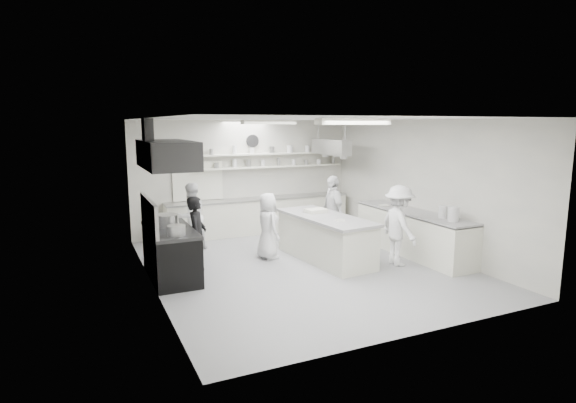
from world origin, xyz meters
name	(u,v)px	position (x,y,z in m)	size (l,w,h in m)	color
floor	(303,266)	(0.00, 0.00, -0.01)	(6.00, 7.00, 0.02)	gray
ceiling	(304,118)	(0.00, 0.00, 3.01)	(6.00, 7.00, 0.02)	silver
wall_back	(245,177)	(0.00, 3.50, 1.50)	(6.00, 0.04, 3.00)	beige
wall_front	(420,230)	(0.00, -3.50, 1.50)	(6.00, 0.04, 3.00)	beige
wall_left	(150,205)	(-3.00, 0.00, 1.50)	(0.04, 7.00, 3.00)	beige
wall_right	(421,186)	(3.00, 0.00, 1.50)	(0.04, 7.00, 3.00)	beige
stove	(171,255)	(-2.60, 0.40, 0.45)	(0.80, 1.80, 0.90)	black
exhaust_hood	(167,154)	(-2.60, 0.40, 2.35)	(0.85, 2.00, 0.50)	#2B2B2C
back_counter	(260,216)	(0.30, 3.20, 0.46)	(5.00, 0.60, 0.92)	silver
shelf_lower	(271,167)	(0.70, 3.37, 1.75)	(4.20, 0.26, 0.04)	silver
shelf_upper	(271,154)	(0.70, 3.37, 2.10)	(4.20, 0.26, 0.04)	silver
pass_through_window	(198,181)	(-1.30, 3.48, 1.45)	(1.30, 0.04, 1.00)	black
wall_clock	(252,141)	(0.20, 3.46, 2.45)	(0.32, 0.32, 0.05)	white
right_counter	(412,233)	(2.65, -0.20, 0.47)	(0.74, 3.30, 0.94)	silver
pot_rack	(331,147)	(2.00, 2.40, 2.30)	(0.30, 1.60, 0.40)	#A1A1A1
light_fixture_front	(354,121)	(0.00, -1.80, 2.94)	(1.30, 0.25, 0.10)	silver
light_fixture_rear	(269,122)	(0.00, 1.80, 2.94)	(1.30, 0.25, 0.10)	silver
prep_island	(325,239)	(0.64, 0.22, 0.46)	(0.92, 2.47, 0.91)	silver
stove_pot	(168,222)	(-2.60, 0.61, 1.05)	(0.40, 0.40, 0.28)	#A1A1A1
cook_stove	(197,235)	(-2.06, 0.52, 0.76)	(0.55, 0.36, 1.52)	black
cook_back	(191,217)	(-1.79, 2.21, 0.79)	(0.76, 0.59, 1.57)	silver
cook_island_left	(268,226)	(-0.44, 0.84, 0.72)	(0.70, 0.46, 1.44)	silver
cook_island_right	(333,212)	(1.31, 1.07, 0.86)	(1.00, 0.42, 1.71)	silver
cook_right	(399,226)	(1.84, -0.74, 0.83)	(1.08, 0.62, 1.67)	silver
bowl_island_a	(309,213)	(0.51, 0.73, 0.94)	(0.25, 0.25, 0.06)	#A1A1A1
bowl_island_b	(340,221)	(0.69, -0.32, 0.94)	(0.20, 0.20, 0.06)	silver
bowl_right	(384,206)	(2.46, 0.64, 0.97)	(0.23, 0.23, 0.06)	silver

